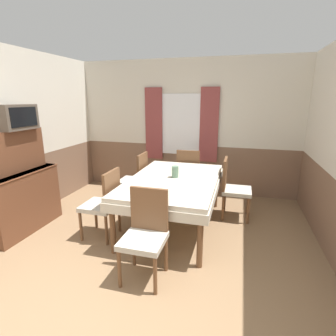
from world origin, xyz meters
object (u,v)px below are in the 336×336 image
object	(u,v)px
dining_table	(173,185)
chair_head_near	(145,232)
chair_left_near	(104,202)
tv	(16,117)
vase	(175,172)
chair_left_far	(136,178)
chair_right_far	(233,186)
chair_head_window	(189,172)
sideboard	(18,189)

from	to	relation	value
dining_table	chair_head_near	xyz separation A→B (m)	(-0.00, -1.18, -0.13)
chair_left_near	tv	bearing A→B (deg)	90.10
vase	chair_left_near	bearing A→B (deg)	-143.23
chair_left_far	dining_table	bearing A→B (deg)	-124.31
chair_left_far	tv	world-z (taller)	tv
tv	vase	bearing A→B (deg)	16.56
chair_right_far	chair_head_window	bearing A→B (deg)	-126.75
chair_left_far	vase	world-z (taller)	chair_left_far
chair_head_window	vase	bearing A→B (deg)	-89.60
chair_head_near	vase	distance (m)	1.28
chair_head_near	sideboard	size ratio (longest dim) A/B	0.66
chair_head_window	sideboard	distance (m)	2.82
chair_left_near	dining_table	bearing A→B (deg)	-55.69
chair_right_far	chair_left_near	bearing A→B (deg)	-55.69
dining_table	tv	distance (m)	2.37
chair_left_far	sideboard	size ratio (longest dim) A/B	0.66
tv	chair_left_far	bearing A→B (deg)	41.66
chair_head_window	vase	distance (m)	1.16
chair_right_far	chair_head_near	xyz separation A→B (m)	(-0.82, -1.74, 0.00)
chair_head_window	sideboard	world-z (taller)	sideboard
chair_head_window	chair_left_near	world-z (taller)	same
dining_table	chair_left_near	world-z (taller)	chair_left_near
chair_right_far	vase	world-z (taller)	chair_right_far
tv	chair_head_near	bearing A→B (deg)	-16.34
dining_table	chair_right_far	bearing A→B (deg)	34.31
chair_head_near	vase	xyz separation A→B (m)	(0.01, 1.24, 0.31)
chair_head_near	chair_head_window	bearing A→B (deg)	-90.00
chair_right_far	chair_left_far	world-z (taller)	same
chair_right_far	tv	bearing A→B (deg)	-68.86
chair_head_window	chair_left_far	size ratio (longest dim) A/B	1.00
dining_table	chair_right_far	distance (m)	1.00
chair_head_near	tv	distance (m)	2.44
chair_right_far	sideboard	world-z (taller)	sideboard
chair_right_far	tv	world-z (taller)	tv
chair_right_far	chair_head_window	xyz separation A→B (m)	(-0.82, 0.61, 0.00)
chair_head_near	chair_left_near	world-z (taller)	same
sideboard	vase	xyz separation A→B (m)	(2.11, 0.75, 0.21)
dining_table	chair_left_far	distance (m)	1.00
chair_left_near	vase	size ratio (longest dim) A/B	5.70
chair_head_near	tv	xyz separation A→B (m)	(-2.09, 0.61, 1.10)
dining_table	chair_head_window	distance (m)	1.18
chair_head_window	sideboard	xyz separation A→B (m)	(-2.10, -1.87, 0.10)
dining_table	tv	xyz separation A→B (m)	(-2.09, -0.56, 0.97)
chair_right_far	chair_head_window	size ratio (longest dim) A/B	1.00
tv	vase	distance (m)	2.32
chair_right_far	chair_left_far	xyz separation A→B (m)	(-1.65, 0.00, 0.00)
sideboard	tv	size ratio (longest dim) A/B	2.64
tv	sideboard	bearing A→B (deg)	-96.21
dining_table	chair_left_near	distance (m)	1.00
dining_table	chair_left_far	world-z (taller)	chair_left_far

